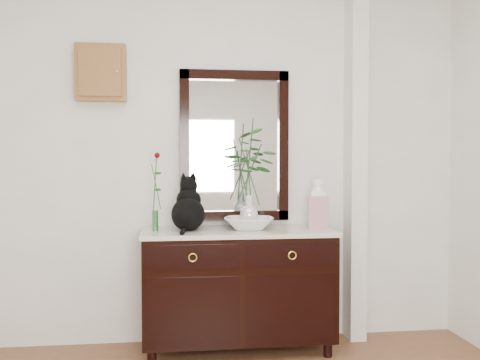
{
  "coord_description": "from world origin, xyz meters",
  "views": [
    {
      "loc": [
        -0.35,
        -1.94,
        1.33
      ],
      "look_at": [
        0.1,
        1.63,
        1.2
      ],
      "focal_mm": 40.0,
      "sensor_mm": 36.0,
      "label": 1
    }
  ],
  "objects": [
    {
      "name": "wall_back",
      "position": [
        0.0,
        1.98,
        1.35
      ],
      "size": [
        3.6,
        0.04,
        2.7
      ],
      "primitive_type": "cube",
      "color": "white",
      "rests_on": "ground"
    },
    {
      "name": "pilaster",
      "position": [
        1.0,
        1.9,
        1.35
      ],
      "size": [
        0.12,
        0.2,
        2.7
      ],
      "primitive_type": "cube",
      "color": "white",
      "rests_on": "ground"
    },
    {
      "name": "sideboard",
      "position": [
        0.1,
        1.73,
        0.47
      ],
      "size": [
        1.33,
        0.52,
        0.82
      ],
      "color": "black",
      "rests_on": "ground"
    },
    {
      "name": "wall_mirror",
      "position": [
        0.1,
        1.97,
        1.44
      ],
      "size": [
        0.8,
        0.06,
        1.1
      ],
      "color": "black",
      "rests_on": "wall_back"
    },
    {
      "name": "key_cabinet",
      "position": [
        -0.85,
        1.94,
        1.95
      ],
      "size": [
        0.35,
        0.1,
        0.4
      ],
      "primitive_type": "cube",
      "color": "brown",
      "rests_on": "wall_back"
    },
    {
      "name": "cat",
      "position": [
        -0.25,
        1.74,
        1.04
      ],
      "size": [
        0.3,
        0.35,
        0.38
      ],
      "primitive_type": null,
      "rotation": [
        0.0,
        0.0,
        -0.11
      ],
      "color": "black",
      "rests_on": "sideboard"
    },
    {
      "name": "lotus_bowl",
      "position": [
        0.18,
        1.74,
        0.89
      ],
      "size": [
        0.39,
        0.39,
        0.08
      ],
      "primitive_type": "imported",
      "rotation": [
        0.0,
        0.0,
        -0.13
      ],
      "color": "white",
      "rests_on": "sideboard"
    },
    {
      "name": "vase_branches",
      "position": [
        0.18,
        1.74,
        1.25
      ],
      "size": [
        0.44,
        0.44,
        0.77
      ],
      "primitive_type": null,
      "rotation": [
        0.0,
        0.0,
        -0.25
      ],
      "color": "silver",
      "rests_on": "lotus_bowl"
    },
    {
      "name": "bud_vase_rose",
      "position": [
        -0.47,
        1.73,
        1.12
      ],
      "size": [
        0.08,
        0.08,
        0.55
      ],
      "primitive_type": null,
      "rotation": [
        0.0,
        0.0,
        0.17
      ],
      "color": "#2B6434",
      "rests_on": "sideboard"
    },
    {
      "name": "ginger_jar",
      "position": [
        0.67,
        1.75,
        1.03
      ],
      "size": [
        0.15,
        0.15,
        0.37
      ],
      "primitive_type": null,
      "rotation": [
        0.0,
        0.0,
        -0.13
      ],
      "color": "white",
      "rests_on": "sideboard"
    }
  ]
}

